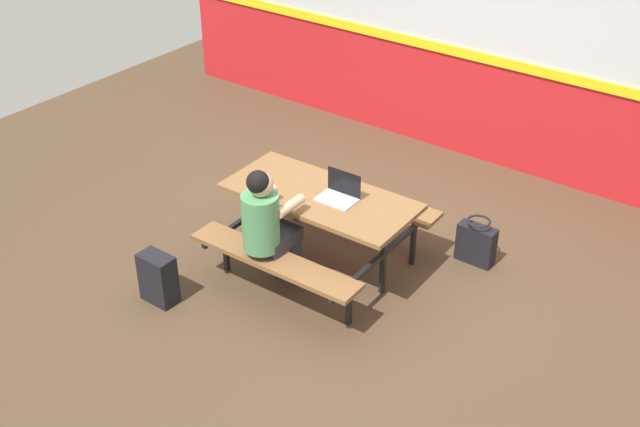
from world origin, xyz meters
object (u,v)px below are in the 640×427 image
object	(u,v)px
student_nearer	(267,222)
backpack_dark	(159,278)
tote_bag_bright	(476,243)
picnic_table_main	(320,211)
laptop_silver	(339,193)

from	to	relation	value
student_nearer	backpack_dark	xyz separation A→B (m)	(-0.67, -0.60, -0.49)
tote_bag_bright	backpack_dark	bearing A→B (deg)	-131.84
tote_bag_bright	picnic_table_main	bearing A→B (deg)	-139.95
student_nearer	laptop_silver	bearing A→B (deg)	65.19
student_nearer	laptop_silver	xyz separation A→B (m)	(0.28, 0.60, 0.08)
laptop_silver	tote_bag_bright	xyz separation A→B (m)	(0.89, 0.84, -0.59)
backpack_dark	tote_bag_bright	size ratio (longest dim) A/B	1.02
picnic_table_main	student_nearer	xyz separation A→B (m)	(-0.11, -0.56, 0.14)
backpack_dark	picnic_table_main	bearing A→B (deg)	56.12
laptop_silver	backpack_dark	size ratio (longest dim) A/B	0.74
laptop_silver	tote_bag_bright	bearing A→B (deg)	43.64
backpack_dark	tote_bag_bright	bearing A→B (deg)	48.16
picnic_table_main	tote_bag_bright	size ratio (longest dim) A/B	3.84
picnic_table_main	laptop_silver	xyz separation A→B (m)	(0.17, 0.04, 0.21)
picnic_table_main	tote_bag_bright	bearing A→B (deg)	40.05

